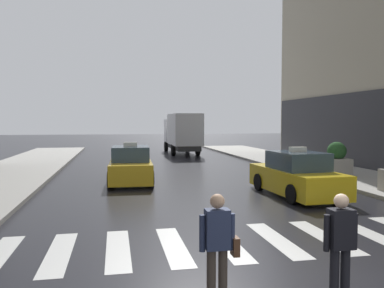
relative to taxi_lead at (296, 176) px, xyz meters
name	(u,v)px	position (x,y,z in m)	size (l,w,h in m)	color
crosswalk_markings	(252,241)	(-3.49, -4.92, -0.72)	(11.30, 2.80, 0.01)	silver
taxi_lead	(296,176)	(0.00, 0.00, 0.00)	(2.10, 4.62, 1.80)	yellow
taxi_second	(131,166)	(-5.85, 4.45, 0.00)	(2.05, 4.60, 1.80)	gold
box_truck	(182,132)	(-0.97, 19.08, 1.13)	(2.29, 7.54, 3.35)	#2D2D2D
pedestrian_with_handbag	(218,241)	(-5.03, -7.70, 0.21)	(0.60, 0.24, 1.65)	#473D33
pedestrian_plain_coat	(340,241)	(-3.23, -8.05, 0.21)	(0.55, 0.24, 1.65)	black
planter_mid_block	(337,160)	(3.98, 3.84, 0.15)	(1.10, 1.10, 1.60)	#A8A399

